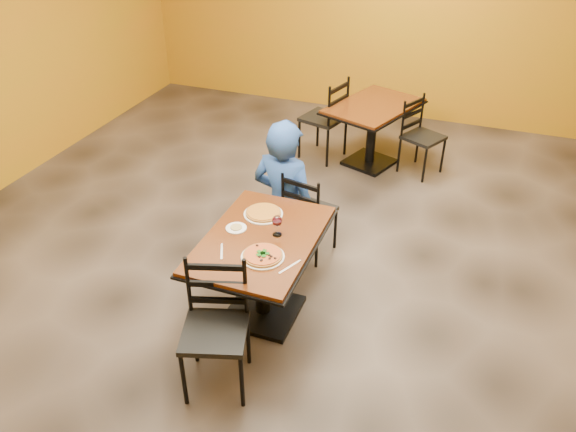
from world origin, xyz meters
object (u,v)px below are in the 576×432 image
at_px(chair_main_far, 310,212).
at_px(chair_main_near, 215,333).
at_px(pizza_main, 263,255).
at_px(plate_far, 263,214).
at_px(pizza_far, 263,212).
at_px(chair_second_right, 423,138).
at_px(diner, 284,187).
at_px(chair_second_left, 323,118).
at_px(wine_glass, 277,225).
at_px(plate_main, 263,257).
at_px(table_main, 262,258).
at_px(side_plate, 236,228).
at_px(table_second, 373,121).

bearing_deg(chair_main_far, chair_main_near, 98.55).
relative_size(pizza_main, plate_far, 0.92).
bearing_deg(chair_main_far, pizza_far, 86.32).
height_order(chair_second_right, diner, diner).
distance_m(chair_second_left, wine_glass, 2.87).
xyz_separation_m(chair_main_far, wine_glass, (0.03, -0.87, 0.41)).
relative_size(chair_main_near, chair_second_right, 1.09).
relative_size(plate_main, pizza_far, 1.11).
relative_size(table_main, plate_far, 3.97).
relative_size(table_main, chair_main_near, 1.30).
relative_size(chair_main_far, plate_far, 2.79).
xyz_separation_m(side_plate, wine_glass, (0.32, 0.03, 0.08)).
distance_m(diner, pizza_far, 0.65).
bearing_deg(wine_glass, chair_main_far, 91.83).
relative_size(pizza_main, side_plate, 1.77).
distance_m(chair_second_left, pizza_main, 3.16).
distance_m(chair_main_far, chair_second_right, 2.06).
height_order(chair_main_near, wine_glass, chair_main_near).
relative_size(chair_second_left, plate_main, 3.18).
bearing_deg(chair_main_far, diner, 13.76).
height_order(plate_main, wine_glass, wine_glass).
bearing_deg(table_main, chair_second_left, 98.18).
distance_m(pizza_main, wine_glass, 0.31).
xyz_separation_m(table_second, chair_main_far, (-0.11, -1.94, -0.12)).
bearing_deg(table_main, plate_far, 109.27).
xyz_separation_m(chair_main_near, chair_second_right, (0.80, 3.65, -0.04)).
distance_m(plate_far, side_plate, 0.28).
xyz_separation_m(diner, side_plate, (-0.05, -0.89, 0.11)).
xyz_separation_m(table_second, chair_second_left, (-0.60, 0.00, -0.06)).
relative_size(chair_second_left, chair_second_right, 1.13).
xyz_separation_m(table_main, plate_main, (0.11, -0.22, 0.20)).
bearing_deg(side_plate, diner, 86.56).
bearing_deg(pizza_main, chair_second_left, 99.55).
height_order(diner, pizza_main, diner).
xyz_separation_m(table_second, side_plate, (-0.40, -2.84, 0.20)).
bearing_deg(pizza_main, chair_main_near, -103.15).
relative_size(table_main, pizza_main, 4.33).
bearing_deg(chair_main_far, plate_far, 86.32).
bearing_deg(chair_main_far, table_main, 97.20).
bearing_deg(pizza_main, pizza_far, 112.14).
relative_size(table_main, wine_glass, 6.83).
bearing_deg(pizza_main, plate_main, 0.00).
bearing_deg(pizza_far, side_plate, -114.59).
distance_m(plate_far, pizza_far, 0.02).
relative_size(chair_main_far, chair_second_left, 0.88).
relative_size(side_plate, wine_glass, 0.89).
distance_m(diner, plate_far, 0.65).
height_order(pizza_main, pizza_far, same).
xyz_separation_m(chair_second_left, pizza_far, (0.31, -2.58, 0.28)).
bearing_deg(chair_second_right, pizza_main, -165.67).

